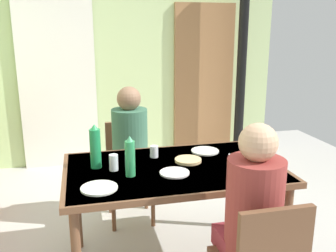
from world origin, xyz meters
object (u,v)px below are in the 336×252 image
object	(u,v)px
person_far_diner	(130,138)
dining_table	(173,176)
person_near_diner	(253,203)
water_bottle_green_far	(95,147)
chair_far_diner	(129,165)
water_bottle_green_near	(130,157)

from	to	relation	value
person_far_diner	dining_table	bearing A→B (deg)	106.80
dining_table	person_near_diner	bearing A→B (deg)	-68.57
water_bottle_green_far	chair_far_diner	bearing A→B (deg)	66.19
person_near_diner	water_bottle_green_near	distance (m)	0.82
dining_table	water_bottle_green_far	world-z (taller)	water_bottle_green_far
person_near_diner	person_far_diner	xyz separation A→B (m)	(-0.47, 1.35, 0.00)
person_far_diner	water_bottle_green_far	distance (m)	0.65
person_near_diner	water_bottle_green_far	distance (m)	1.11
person_near_diner	water_bottle_green_near	bearing A→B (deg)	134.49
person_near_diner	water_bottle_green_far	xyz separation A→B (m)	(-0.78, 0.78, 0.12)
chair_far_diner	water_bottle_green_far	world-z (taller)	water_bottle_green_far
chair_far_diner	water_bottle_green_near	size ratio (longest dim) A/B	3.26
dining_table	person_near_diner	world-z (taller)	person_near_diner
person_far_diner	water_bottle_green_far	world-z (taller)	person_far_diner
dining_table	water_bottle_green_near	world-z (taller)	water_bottle_green_near
chair_far_diner	person_near_diner	distance (m)	1.58
water_bottle_green_near	water_bottle_green_far	size ratio (longest dim) A/B	0.88
dining_table	chair_far_diner	size ratio (longest dim) A/B	1.69
dining_table	water_bottle_green_far	size ratio (longest dim) A/B	4.83
chair_far_diner	water_bottle_green_far	size ratio (longest dim) A/B	2.87
dining_table	water_bottle_green_near	distance (m)	0.38
dining_table	person_far_diner	xyz separation A→B (m)	(-0.20, 0.67, 0.09)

